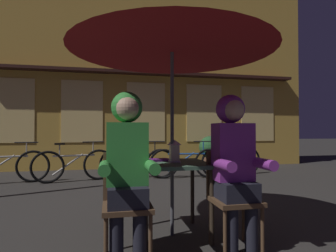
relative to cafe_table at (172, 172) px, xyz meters
name	(u,v)px	position (x,y,z in m)	size (l,w,h in m)	color
ground_plane	(172,235)	(0.00, 0.00, -0.64)	(60.00, 60.00, 0.00)	#2D2B28
cafe_table	(172,172)	(0.00, 0.00, 0.00)	(0.72, 0.72, 0.74)	#42664C
patio_umbrella	(172,34)	(0.00, 0.00, 1.42)	(2.10, 2.10, 2.31)	#4C4C51
lantern	(174,150)	(0.03, 0.01, 0.22)	(0.11, 0.11, 0.23)	white
chair_left	(127,198)	(-0.48, -0.37, -0.15)	(0.40, 0.40, 0.87)	#513823
chair_right	(231,193)	(0.48, -0.37, -0.15)	(0.40, 0.40, 0.87)	#513823
person_left_hooded	(127,156)	(-0.48, -0.43, 0.21)	(0.45, 0.56, 1.40)	black
person_right_hooded	(234,154)	(0.48, -0.43, 0.21)	(0.45, 0.56, 1.40)	black
shopfront_building	(145,63)	(0.38, 5.40, 2.45)	(10.00, 0.93, 6.20)	gold
bicycle_nearest	(5,167)	(-2.70, 3.32, -0.29)	(1.67, 0.30, 0.84)	black
bicycle_second	(74,165)	(-1.37, 3.31, -0.29)	(1.65, 0.41, 0.84)	black
bicycle_third	(137,163)	(-0.03, 3.39, -0.29)	(1.67, 0.28, 0.84)	black
bicycle_fourth	(186,163)	(1.06, 3.23, -0.29)	(1.68, 0.23, 0.84)	black
bicycle_fifth	(232,161)	(2.21, 3.35, -0.29)	(1.66, 0.37, 0.84)	black
book	(160,160)	(-0.10, 0.15, 0.11)	(0.20, 0.14, 0.02)	#661E7A
potted_plant	(210,150)	(2.08, 4.45, -0.09)	(0.60, 0.60, 0.92)	brown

